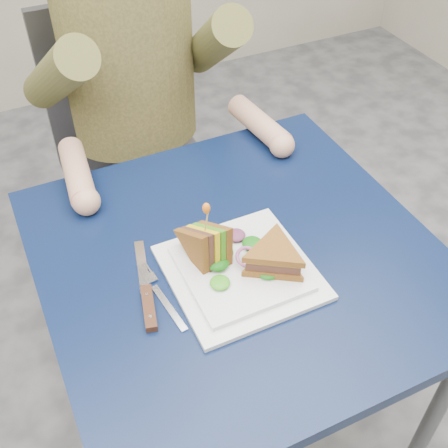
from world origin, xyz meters
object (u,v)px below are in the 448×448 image
sandwich_flat (274,257)px  knife (147,299)px  chair (130,138)px  sandwich_upright (207,246)px  fork (162,297)px  plate (240,271)px  table (239,280)px  diner (128,34)px

sandwich_flat → knife: sandwich_flat is taller
chair → sandwich_upright: size_ratio=6.90×
sandwich_flat → fork: (-0.21, 0.03, -0.04)m
plate → knife: 0.18m
chair → plate: chair is taller
table → sandwich_flat: 0.15m
sandwich_flat → sandwich_upright: (-0.10, 0.07, 0.01)m
chair → plate: bearing=-91.7°
fork → knife: bearing=173.3°
table → sandwich_flat: size_ratio=4.20×
fork → knife: knife is taller
plate → knife: size_ratio=1.18×
table → plate: bearing=-114.6°
plate → sandwich_flat: (0.05, -0.02, 0.04)m
diner → knife: (-0.20, -0.66, -0.18)m
table → sandwich_upright: size_ratio=5.56×
table → sandwich_upright: (-0.07, -0.00, 0.13)m
sandwich_upright → table: bearing=3.6°
plate → table: bearing=65.4°
sandwich_flat → fork: size_ratio=0.99×
chair → fork: bearing=-102.7°
plate → sandwich_flat: bearing=-24.4°
chair → sandwich_flat: (0.03, -0.81, 0.23)m
diner → knife: 0.71m
sandwich_flat → sandwich_upright: size_ratio=1.33×
diner → sandwich_upright: (-0.07, -0.62, -0.13)m
fork → diner: bearing=75.2°
sandwich_flat → sandwich_upright: bearing=145.2°
chair → diner: 0.39m
plate → sandwich_flat: sandwich_flat is taller
table → plate: 0.10m
table → fork: size_ratio=4.18×
diner → sandwich_flat: size_ratio=4.17×
chair → sandwich_flat: bearing=-87.7°
knife → plate: bearing=-3.9°
sandwich_flat → knife: (-0.23, 0.04, -0.04)m
plate → knife: bearing=176.1°
sandwich_flat → table: bearing=113.5°
chair → knife: bearing=-104.6°
table → knife: 0.22m
diner → table: bearing=-90.0°
diner → plate: 0.69m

